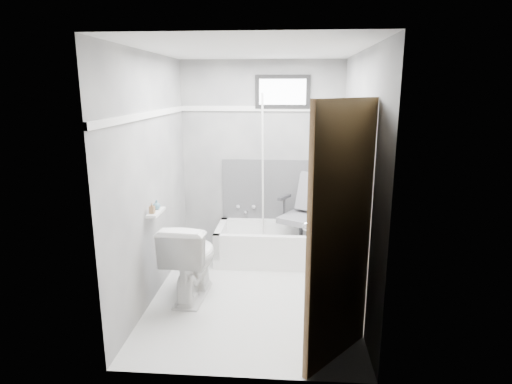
# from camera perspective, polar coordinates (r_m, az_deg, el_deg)

# --- Properties ---
(floor) EXTENTS (2.60, 2.60, 0.00)m
(floor) POSITION_cam_1_polar(r_m,az_deg,el_deg) (4.52, -0.35, -13.49)
(floor) COLOR white
(floor) RESTS_ON ground
(ceiling) EXTENTS (2.60, 2.60, 0.00)m
(ceiling) POSITION_cam_1_polar(r_m,az_deg,el_deg) (4.03, -0.40, 18.47)
(ceiling) COLOR silver
(ceiling) RESTS_ON floor
(wall_back) EXTENTS (2.00, 0.02, 2.40)m
(wall_back) POSITION_cam_1_polar(r_m,az_deg,el_deg) (5.39, 0.77, 4.46)
(wall_back) COLOR slate
(wall_back) RESTS_ON floor
(wall_front) EXTENTS (2.00, 0.02, 2.40)m
(wall_front) POSITION_cam_1_polar(r_m,az_deg,el_deg) (2.86, -2.51, -3.91)
(wall_front) COLOR slate
(wall_front) RESTS_ON floor
(wall_left) EXTENTS (0.02, 2.60, 2.40)m
(wall_left) POSITION_cam_1_polar(r_m,az_deg,el_deg) (4.31, -13.75, 1.73)
(wall_left) COLOR slate
(wall_left) RESTS_ON floor
(wall_right) EXTENTS (0.02, 2.60, 2.40)m
(wall_right) POSITION_cam_1_polar(r_m,az_deg,el_deg) (4.15, 13.52, 1.30)
(wall_right) COLOR slate
(wall_right) RESTS_ON floor
(bathtub) EXTENTS (1.50, 0.70, 0.42)m
(bathtub) POSITION_cam_1_polar(r_m,az_deg,el_deg) (5.27, 2.99, -6.92)
(bathtub) COLOR white
(bathtub) RESTS_ON floor
(office_chair) EXTENTS (0.74, 0.74, 0.94)m
(office_chair) POSITION_cam_1_polar(r_m,az_deg,el_deg) (5.20, 6.08, -2.84)
(office_chair) COLOR slate
(office_chair) RESTS_ON bathtub
(toilet) EXTENTS (0.50, 0.83, 0.79)m
(toilet) POSITION_cam_1_polar(r_m,az_deg,el_deg) (4.38, -8.64, -8.86)
(toilet) COLOR white
(toilet) RESTS_ON floor
(door) EXTENTS (0.78, 0.78, 2.00)m
(door) POSITION_cam_1_polar(r_m,az_deg,el_deg) (3.00, 16.71, -7.71)
(door) COLOR brown
(door) RESTS_ON floor
(window) EXTENTS (0.66, 0.04, 0.40)m
(window) POSITION_cam_1_polar(r_m,az_deg,el_deg) (5.29, 3.56, 13.19)
(window) COLOR black
(window) RESTS_ON wall_back
(backerboard) EXTENTS (1.50, 0.02, 0.78)m
(backerboard) POSITION_cam_1_polar(r_m,az_deg,el_deg) (5.44, 3.38, 0.24)
(backerboard) COLOR #4C4C4F
(backerboard) RESTS_ON wall_back
(trim_back) EXTENTS (2.00, 0.02, 0.06)m
(trim_back) POSITION_cam_1_polar(r_m,az_deg,el_deg) (5.31, 0.78, 11.05)
(trim_back) COLOR white
(trim_back) RESTS_ON wall_back
(trim_left) EXTENTS (0.02, 2.60, 0.06)m
(trim_left) POSITION_cam_1_polar(r_m,az_deg,el_deg) (4.22, -14.06, 9.98)
(trim_left) COLOR white
(trim_left) RESTS_ON wall_left
(pole) EXTENTS (0.02, 0.31, 1.93)m
(pole) POSITION_cam_1_polar(r_m,az_deg,el_deg) (5.17, 0.91, 2.39)
(pole) COLOR white
(pole) RESTS_ON bathtub
(shelf) EXTENTS (0.10, 0.32, 0.02)m
(shelf) POSITION_cam_1_polar(r_m,az_deg,el_deg) (4.23, -13.19, -2.65)
(shelf) COLOR silver
(shelf) RESTS_ON wall_left
(soap_bottle_a) EXTENTS (0.05, 0.05, 0.10)m
(soap_bottle_a) POSITION_cam_1_polar(r_m,az_deg,el_deg) (4.14, -13.70, -2.08)
(soap_bottle_a) COLOR #8F6B47
(soap_bottle_a) RESTS_ON shelf
(soap_bottle_b) EXTENTS (0.10, 0.10, 0.09)m
(soap_bottle_b) POSITION_cam_1_polar(r_m,az_deg,el_deg) (4.27, -13.12, -1.65)
(soap_bottle_b) COLOR teal
(soap_bottle_b) RESTS_ON shelf
(faucet) EXTENTS (0.26, 0.10, 0.16)m
(faucet) POSITION_cam_1_polar(r_m,az_deg,el_deg) (5.51, -1.35, -2.25)
(faucet) COLOR silver
(faucet) RESTS_ON wall_back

